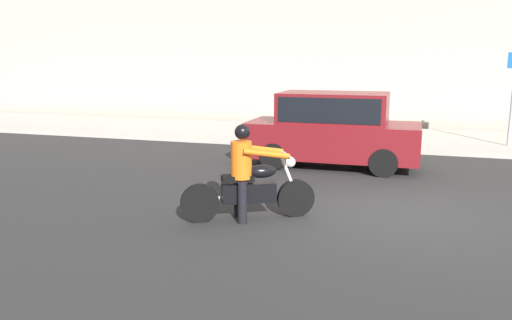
{
  "coord_description": "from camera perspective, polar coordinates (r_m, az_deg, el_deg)",
  "views": [
    {
      "loc": [
        0.1,
        -8.78,
        2.62
      ],
      "look_at": [
        -2.38,
        -0.71,
        0.93
      ],
      "focal_mm": 36.04,
      "sensor_mm": 36.0,
      "label": 1
    }
  ],
  "objects": [
    {
      "name": "sidewalk_slab",
      "position": [
        16.98,
        16.58,
        2.21
      ],
      "size": [
        40.0,
        4.4,
        0.14
      ],
      "primitive_type": "cube",
      "color": "#A8A399",
      "rests_on": "ground_plane"
    },
    {
      "name": "motorcycle_with_rider_orange_stripe",
      "position": [
        8.36,
        -0.9,
        -2.35
      ],
      "size": [
        2.02,
        1.19,
        1.57
      ],
      "color": "black",
      "rests_on": "ground_plane"
    },
    {
      "name": "parked_hatchback_maroon",
      "position": [
        12.55,
        8.53,
        3.49
      ],
      "size": [
        4.09,
        1.76,
        1.8
      ],
      "color": "maroon",
      "rests_on": "ground_plane"
    },
    {
      "name": "ground_plane",
      "position": [
        9.16,
        15.81,
        -5.72
      ],
      "size": [
        80.0,
        80.0,
        0.0
      ],
      "primitive_type": "plane",
      "color": "#262626"
    }
  ]
}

